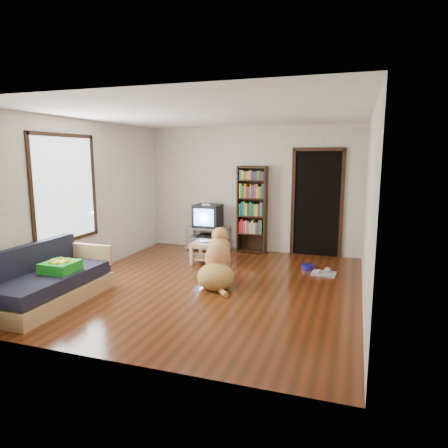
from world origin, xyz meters
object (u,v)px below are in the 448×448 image
(sofa, at_px, (49,284))
(crt_tv, at_px, (208,215))
(green_cushion, at_px, (60,267))
(dog, at_px, (217,264))
(laptop, at_px, (207,242))
(coffee_table, at_px, (208,248))
(tv_stand, at_px, (208,237))
(grey_rag, at_px, (324,274))
(dog_bowl, at_px, (308,267))
(bookshelf, at_px, (252,205))

(sofa, bearing_deg, crt_tv, 75.07)
(green_cushion, height_order, dog, dog)
(laptop, bearing_deg, coffee_table, 70.13)
(tv_stand, xyz_separation_m, dog, (0.98, -2.17, 0.06))
(grey_rag, bearing_deg, tv_stand, 156.55)
(green_cushion, distance_m, sofa, 0.28)
(green_cushion, bearing_deg, dog_bowl, 39.96)
(dog_bowl, bearing_deg, tv_stand, 159.19)
(green_cushion, xyz_separation_m, laptop, (1.22, 2.50, -0.08))
(green_cushion, relative_size, laptop, 1.49)
(green_cushion, xyz_separation_m, coffee_table, (1.22, 2.53, -0.21))
(crt_tv, height_order, coffee_table, crt_tv)
(green_cushion, xyz_separation_m, tv_stand, (0.85, 3.53, -0.22))
(laptop, relative_size, bookshelf, 0.16)
(grey_rag, bearing_deg, crt_tv, 156.13)
(laptop, bearing_deg, tv_stand, 89.97)
(grey_rag, bearing_deg, sofa, -144.15)
(coffee_table, bearing_deg, bookshelf, 62.02)
(grey_rag, xyz_separation_m, bookshelf, (-1.58, 1.19, 0.99))
(dog_bowl, height_order, coffee_table, coffee_table)
(sofa, relative_size, coffee_table, 3.27)
(green_cushion, distance_m, coffee_table, 2.82)
(sofa, xyz_separation_m, dog, (1.95, 1.46, 0.07))
(tv_stand, height_order, crt_tv, crt_tv)
(dog_bowl, xyz_separation_m, grey_rag, (0.30, -0.25, -0.03))
(dog_bowl, bearing_deg, bookshelf, 143.68)
(grey_rag, relative_size, tv_stand, 0.44)
(dog_bowl, xyz_separation_m, dog, (-1.25, -1.32, 0.29))
(laptop, xyz_separation_m, dog_bowl, (1.86, 0.18, -0.37))
(crt_tv, distance_m, bookshelf, 0.99)
(laptop, distance_m, coffee_table, 0.13)
(dog, bearing_deg, laptop, 118.00)
(tv_stand, relative_size, crt_tv, 1.55)
(grey_rag, distance_m, sofa, 4.33)
(sofa, xyz_separation_m, coffee_table, (1.34, 2.63, 0.02))
(tv_stand, height_order, sofa, sofa)
(green_cushion, xyz_separation_m, dog_bowl, (3.08, 2.68, -0.45))
(grey_rag, height_order, tv_stand, tv_stand)
(crt_tv, distance_m, coffee_table, 1.18)
(green_cushion, distance_m, dog_bowl, 4.11)
(grey_rag, relative_size, dog, 0.38)
(sofa, bearing_deg, laptop, 62.69)
(dog_bowl, xyz_separation_m, crt_tv, (-2.23, 0.87, 0.70))
(grey_rag, xyz_separation_m, coffee_table, (-2.16, 0.10, 0.27))
(laptop, height_order, crt_tv, crt_tv)
(laptop, distance_m, tv_stand, 1.10)
(laptop, height_order, dog, dog)
(laptop, distance_m, grey_rag, 2.20)
(laptop, xyz_separation_m, dog, (0.61, -1.14, -0.08))
(green_cushion, height_order, dog_bowl, green_cushion)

